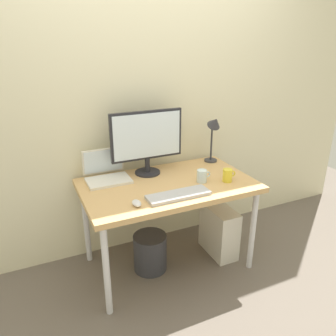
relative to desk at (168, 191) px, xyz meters
name	(u,v)px	position (x,y,z in m)	size (l,w,h in m)	color
ground_plane	(168,263)	(0.00, 0.00, -0.65)	(6.00, 6.00, 0.00)	#665B51
back_wall	(145,95)	(0.00, 0.43, 0.65)	(4.40, 0.04, 2.60)	beige
desk	(168,191)	(0.00, 0.00, 0.00)	(1.27, 0.75, 0.72)	tan
monitor	(147,139)	(-0.07, 0.24, 0.35)	(0.57, 0.20, 0.50)	#232328
laptop	(106,172)	(-0.39, 0.26, 0.12)	(0.32, 0.27, 0.23)	silver
desk_lamp	(214,129)	(0.53, 0.24, 0.36)	(0.11, 0.16, 0.42)	#333338
keyboard	(178,195)	(-0.03, -0.23, 0.08)	(0.44, 0.14, 0.02)	#B2B2B7
mouse	(137,203)	(-0.33, -0.24, 0.08)	(0.06, 0.09, 0.03)	silver
coffee_mug	(228,175)	(0.42, -0.16, 0.11)	(0.11, 0.07, 0.10)	yellow
glass_cup	(202,176)	(0.24, -0.08, 0.11)	(0.11, 0.07, 0.09)	silver
computer_tower	(219,231)	(0.45, -0.04, -0.44)	(0.18, 0.36, 0.42)	silver
wastebasket	(150,252)	(-0.15, 0.00, -0.50)	(0.26, 0.26, 0.30)	#333338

